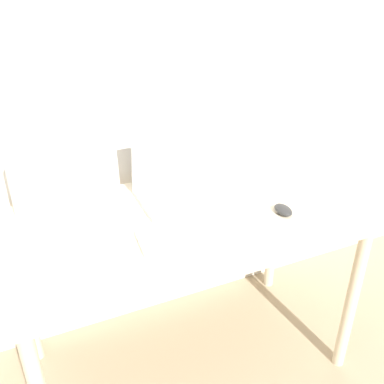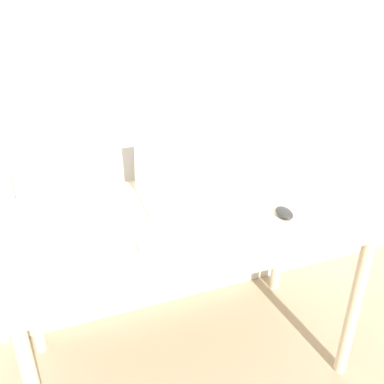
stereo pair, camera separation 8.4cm
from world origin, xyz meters
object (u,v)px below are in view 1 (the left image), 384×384
object	(u,v)px
mouse	(283,210)
laptop	(179,183)
vase	(26,178)
keyboard	(202,231)

from	to	relation	value
mouse	laptop	bearing A→B (deg)	136.93
vase	laptop	bearing A→B (deg)	-9.01
laptop	mouse	size ratio (longest dim) A/B	3.86
laptop	mouse	xyz separation A→B (m)	(0.30, -0.28, -0.04)
keyboard	mouse	bearing A→B (deg)	0.05
keyboard	vase	bearing A→B (deg)	144.73
laptop	mouse	distance (m)	0.42
keyboard	mouse	world-z (taller)	mouse
mouse	vase	world-z (taller)	vase
vase	keyboard	bearing A→B (deg)	-35.27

